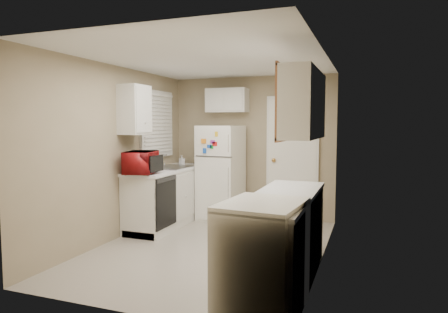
% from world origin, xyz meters
% --- Properties ---
extents(floor, '(3.80, 3.80, 0.00)m').
position_xyz_m(floor, '(0.00, 0.00, 0.00)').
color(floor, '#B9AFA0').
rests_on(floor, ground).
extents(ceiling, '(3.80, 3.80, 0.00)m').
position_xyz_m(ceiling, '(0.00, 0.00, 2.40)').
color(ceiling, white).
rests_on(ceiling, floor).
extents(wall_left, '(3.80, 3.80, 0.00)m').
position_xyz_m(wall_left, '(-1.40, 0.00, 1.20)').
color(wall_left, '#9D8C6D').
rests_on(wall_left, floor).
extents(wall_right, '(3.80, 3.80, 0.00)m').
position_xyz_m(wall_right, '(1.40, 0.00, 1.20)').
color(wall_right, '#9D8C6D').
rests_on(wall_right, floor).
extents(wall_back, '(2.80, 2.80, 0.00)m').
position_xyz_m(wall_back, '(0.00, 1.90, 1.20)').
color(wall_back, '#9D8C6D').
rests_on(wall_back, floor).
extents(wall_front, '(2.80, 2.80, 0.00)m').
position_xyz_m(wall_front, '(0.00, -1.90, 1.20)').
color(wall_front, '#9D8C6D').
rests_on(wall_front, floor).
extents(left_counter, '(0.60, 1.80, 0.90)m').
position_xyz_m(left_counter, '(-1.10, 0.90, 0.45)').
color(left_counter, silver).
rests_on(left_counter, floor).
extents(dishwasher, '(0.03, 0.58, 0.72)m').
position_xyz_m(dishwasher, '(-0.81, 0.30, 0.49)').
color(dishwasher, black).
rests_on(dishwasher, floor).
extents(sink, '(0.54, 0.74, 0.16)m').
position_xyz_m(sink, '(-1.10, 1.05, 0.86)').
color(sink, gray).
rests_on(sink, left_counter).
extents(microwave, '(0.63, 0.46, 0.38)m').
position_xyz_m(microwave, '(-1.14, 0.19, 1.05)').
color(microwave, maroon).
rests_on(microwave, left_counter).
extents(soap_bottle, '(0.10, 0.10, 0.16)m').
position_xyz_m(soap_bottle, '(-1.13, 1.47, 1.00)').
color(soap_bottle, white).
rests_on(soap_bottle, left_counter).
extents(window_blinds, '(0.10, 0.98, 1.08)m').
position_xyz_m(window_blinds, '(-1.36, 1.05, 1.60)').
color(window_blinds, silver).
rests_on(window_blinds, wall_left).
extents(upper_cabinet_left, '(0.30, 0.45, 0.70)m').
position_xyz_m(upper_cabinet_left, '(-1.25, 0.22, 1.80)').
color(upper_cabinet_left, silver).
rests_on(upper_cabinet_left, wall_left).
extents(refrigerator, '(0.71, 0.69, 1.57)m').
position_xyz_m(refrigerator, '(-0.43, 1.52, 0.79)').
color(refrigerator, white).
rests_on(refrigerator, floor).
extents(cabinet_over_fridge, '(0.70, 0.30, 0.40)m').
position_xyz_m(cabinet_over_fridge, '(-0.40, 1.75, 2.00)').
color(cabinet_over_fridge, silver).
rests_on(cabinet_over_fridge, wall_back).
extents(interior_door, '(0.86, 0.06, 2.08)m').
position_xyz_m(interior_door, '(0.70, 1.86, 1.02)').
color(interior_door, white).
rests_on(interior_door, floor).
extents(right_counter, '(0.60, 2.00, 0.90)m').
position_xyz_m(right_counter, '(1.10, -0.80, 0.45)').
color(right_counter, silver).
rests_on(right_counter, floor).
extents(stove, '(0.71, 0.84, 0.96)m').
position_xyz_m(stove, '(1.06, -1.46, 0.48)').
color(stove, white).
rests_on(stove, floor).
extents(upper_cabinet_right, '(0.30, 1.20, 0.70)m').
position_xyz_m(upper_cabinet_right, '(1.25, -0.50, 1.80)').
color(upper_cabinet_right, silver).
rests_on(upper_cabinet_right, wall_right).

